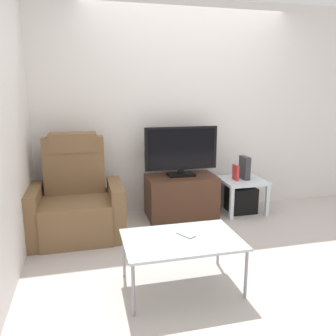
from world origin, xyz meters
name	(u,v)px	position (x,y,z in m)	size (l,w,h in m)	color
ground_plane	(216,243)	(0.00, 0.00, 0.00)	(6.40, 6.40, 0.00)	#BCB2AD
wall_back	(186,109)	(0.00, 1.13, 1.30)	(6.40, 0.06, 2.60)	silver
wall_side	(5,119)	(-1.88, 0.00, 1.30)	(0.06, 4.48, 2.60)	silver
tv_stand	(181,196)	(-0.14, 0.83, 0.26)	(0.84, 0.48, 0.51)	#4C2D1E
television	(181,150)	(-0.14, 0.85, 0.83)	(0.89, 0.20, 0.60)	black
recliner_armchair	(76,201)	(-1.38, 0.57, 0.37)	(0.98, 0.78, 1.08)	brown
side_table	(242,184)	(0.66, 0.81, 0.36)	(0.54, 0.54, 0.43)	silver
subwoofer_box	(241,199)	(0.66, 0.81, 0.16)	(0.33, 0.33, 0.33)	black
book_upright	(236,173)	(0.56, 0.79, 0.52)	(0.03, 0.14, 0.19)	red
game_console	(245,168)	(0.69, 0.82, 0.57)	(0.07, 0.20, 0.29)	#333338
coffee_table	(182,241)	(-0.57, -0.68, 0.39)	(0.90, 0.60, 0.41)	#B2C6C1
cell_phone	(186,235)	(-0.52, -0.63, 0.42)	(0.07, 0.15, 0.01)	#B7B7BC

